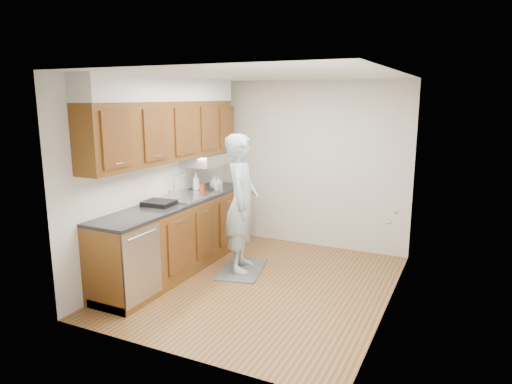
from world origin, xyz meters
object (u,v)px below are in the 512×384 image
(person, at_px, (242,194))
(soap_bottle_c, at_px, (215,182))
(soda_can, at_px, (202,189))
(soap_bottle_b, at_px, (218,183))
(dish_rack, at_px, (159,203))
(steel_can, at_px, (221,188))
(soap_bottle_a, at_px, (196,181))

(person, bearing_deg, soap_bottle_c, 34.05)
(soap_bottle_c, distance_m, soda_can, 0.40)
(soap_bottle_b, distance_m, dish_rack, 1.16)
(steel_can, xyz_separation_m, dish_rack, (-0.28, -1.04, -0.03))
(soda_can, height_order, dish_rack, soda_can)
(dish_rack, bearing_deg, soap_bottle_b, 76.10)
(person, xyz_separation_m, steel_can, (-0.54, 0.39, -0.03))
(person, relative_size, soap_bottle_b, 10.59)
(soap_bottle_a, distance_m, soda_can, 0.25)
(soap_bottle_b, bearing_deg, person, -37.73)
(soap_bottle_a, height_order, soap_bottle_b, soap_bottle_a)
(person, distance_m, steel_can, 0.66)
(steel_can, bearing_deg, soap_bottle_b, 133.29)
(soap_bottle_b, relative_size, soda_can, 1.45)
(soap_bottle_a, bearing_deg, person, -19.15)
(soap_bottle_c, bearing_deg, dish_rack, -93.49)
(soap_bottle_a, bearing_deg, dish_rack, -85.47)
(steel_can, bearing_deg, dish_rack, -104.99)
(soda_can, bearing_deg, soap_bottle_b, 77.42)
(soap_bottle_c, height_order, dish_rack, soap_bottle_c)
(soap_bottle_b, distance_m, steel_can, 0.14)
(person, bearing_deg, soap_bottle_a, 52.40)
(person, xyz_separation_m, soap_bottle_a, (-0.89, 0.31, 0.04))
(soap_bottle_b, height_order, soda_can, soap_bottle_b)
(soap_bottle_b, height_order, dish_rack, soap_bottle_b)
(dish_rack, bearing_deg, person, 34.15)
(dish_rack, bearing_deg, soap_bottle_a, 89.95)
(person, xyz_separation_m, soap_bottle_c, (-0.74, 0.57, 0.00))
(soap_bottle_b, height_order, steel_can, soap_bottle_b)
(soda_can, relative_size, dish_rack, 0.37)
(soap_bottle_a, relative_size, soda_can, 2.03)
(soap_bottle_a, relative_size, soap_bottle_c, 1.44)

